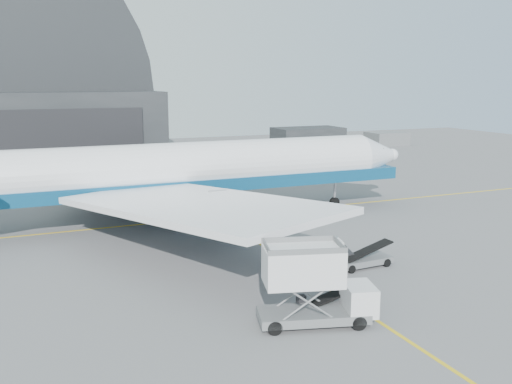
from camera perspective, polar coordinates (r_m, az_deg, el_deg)
name	(u,v)px	position (r m, az deg, el deg)	size (l,w,h in m)	color
ground	(313,279)	(40.63, 5.70, -8.60)	(200.00, 200.00, 0.00)	#565659
taxi_lines	(245,234)	(51.57, -1.07, -4.25)	(80.00, 42.12, 0.02)	gold
distant_bldg_a	(308,147)	(120.45, 5.19, 4.54)	(14.00, 8.00, 4.00)	black
distant_bldg_b	(386,145)	(126.06, 12.91, 4.60)	(8.00, 6.00, 2.80)	slate
airliner	(179,171)	(55.77, -7.68, 2.11)	(51.38, 49.82, 18.03)	white
catering_truck	(312,286)	(32.63, 5.67, -9.33)	(7.02, 4.09, 4.55)	slate
pushback_tug	(324,255)	(43.52, 6.82, -6.25)	(4.73, 3.45, 1.97)	black
belt_loader_a	(331,305)	(34.78, 7.52, -11.15)	(4.66, 1.64, 1.78)	slate
belt_loader_b	(363,260)	(43.34, 10.63, -6.69)	(4.80, 1.95, 1.81)	slate
traffic_cone	(328,243)	(48.21, 7.17, -5.13)	(0.38, 0.38, 0.55)	#DF3E07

